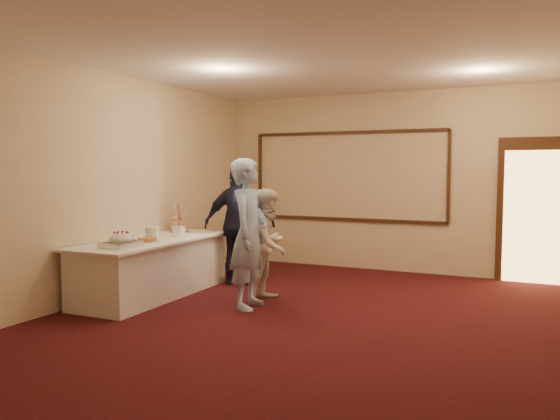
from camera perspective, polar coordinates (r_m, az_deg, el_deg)
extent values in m
plane|color=black|center=(6.23, 3.83, -11.72)|extent=(7.00, 7.00, 0.00)
cube|color=beige|center=(9.34, 11.77, 2.86)|extent=(6.00, 0.04, 3.00)
cube|color=beige|center=(3.02, -21.09, -0.10)|extent=(6.00, 0.04, 3.00)
cube|color=beige|center=(7.62, -17.63, 2.45)|extent=(0.04, 7.00, 3.00)
cube|color=white|center=(6.13, 3.98, 16.36)|extent=(6.00, 7.00, 0.04)
cube|color=#321E0F|center=(9.57, 7.00, -0.96)|extent=(3.40, 0.04, 0.05)
cube|color=#321E0F|center=(9.55, 7.08, 8.05)|extent=(3.40, 0.04, 0.05)
cube|color=#321E0F|center=(10.19, -2.09, 3.61)|extent=(0.05, 0.04, 1.50)
cube|color=#321E0F|center=(9.14, 17.24, 3.35)|extent=(0.05, 0.04, 1.50)
cube|color=#321E0F|center=(9.06, 25.01, -0.03)|extent=(1.05, 0.06, 2.20)
cube|color=#FFBF66|center=(9.04, 24.99, -0.67)|extent=(0.85, 0.02, 2.00)
cube|color=silver|center=(7.65, -13.11, -5.97)|extent=(0.92, 2.41, 0.74)
cube|color=silver|center=(7.60, -13.16, -3.11)|extent=(1.03, 2.54, 0.03)
cube|color=#B1B4B8|center=(6.94, -16.25, -3.57)|extent=(0.34, 0.44, 0.04)
ellipsoid|color=white|center=(6.93, -16.27, -2.89)|extent=(0.29, 0.29, 0.13)
cube|color=silver|center=(6.98, -14.94, -3.33)|extent=(0.16, 0.29, 0.01)
cylinder|color=#CE4D4C|center=(8.42, -10.52, -0.81)|extent=(0.02, 0.02, 0.42)
cylinder|color=#CE4D4C|center=(8.44, -10.50, -2.19)|extent=(0.32, 0.32, 0.01)
cylinder|color=#CE4D4C|center=(8.42, -10.52, -1.06)|extent=(0.24, 0.24, 0.01)
cylinder|color=#CE4D4C|center=(8.41, -10.53, 0.09)|extent=(0.17, 0.17, 0.01)
cylinder|color=white|center=(7.61, -13.21, -2.38)|extent=(0.19, 0.19, 0.16)
cylinder|color=white|center=(7.60, -13.22, -1.74)|extent=(0.20, 0.20, 0.01)
cylinder|color=white|center=(7.83, -10.53, -2.23)|extent=(0.17, 0.17, 0.14)
cylinder|color=white|center=(7.82, -10.54, -1.70)|extent=(0.18, 0.18, 0.01)
cylinder|color=white|center=(7.31, -13.71, -3.24)|extent=(0.29, 0.29, 0.01)
cylinder|color=brown|center=(7.30, -13.71, -3.01)|extent=(0.25, 0.25, 0.05)
imported|color=#A0C4F8|center=(6.73, -3.25, -2.48)|extent=(0.53, 0.73, 1.85)
imported|color=silver|center=(7.13, -1.21, -3.65)|extent=(0.57, 0.73, 1.47)
imported|color=black|center=(8.14, -4.25, -1.49)|extent=(1.14, 0.79, 1.80)
cube|color=white|center=(7.84, -4.23, 1.79)|extent=(0.08, 0.06, 0.05)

